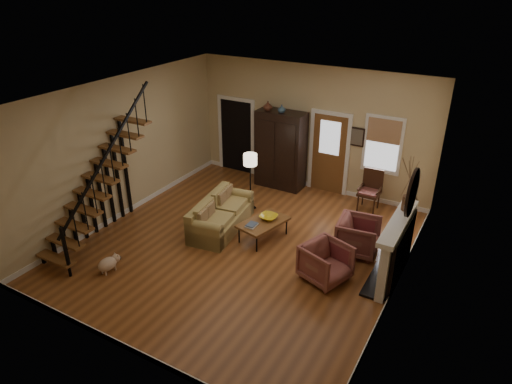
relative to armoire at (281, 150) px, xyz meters
The scene contains 15 objects.
room 1.49m from the armoire, 78.37° to the right, with size 7.00×7.33×3.30m.
staircase 4.94m from the armoire, 115.05° to the right, with size 0.94×2.80×3.20m, color brown, non-canonical shape.
fireplace 4.67m from the armoire, 34.69° to the right, with size 0.33×1.95×2.30m.
armoire is the anchor object (origin of this frame).
vase_a 1.23m from the armoire, 164.05° to the right, with size 0.24×0.24×0.25m, color #4C2619.
vase_b 1.16m from the armoire, 63.43° to the right, with size 0.20×0.20×0.21m, color #334C60.
sofa 2.84m from the armoire, 92.21° to the right, with size 0.84×1.94×0.72m, color #A18749, non-canonical shape.
coffee_table 2.95m from the armoire, 70.67° to the right, with size 0.66×1.13×0.43m, color brown, non-canonical shape.
bowl 2.76m from the armoire, 68.61° to the right, with size 0.39×0.39×0.09m, color gold.
books 3.13m from the armoire, 74.63° to the right, with size 0.21×0.28×0.05m, color beige, non-canonical shape.
armchair_left 4.37m from the armoire, 51.52° to the right, with size 0.80×0.82×0.75m, color maroon.
armchair_right 3.69m from the armoire, 36.46° to the right, with size 0.82×0.85×0.77m, color maroon.
floor_lamp 1.60m from the armoire, 91.12° to the right, with size 0.33×0.33×1.45m, color black, non-canonical shape.
side_chair 2.61m from the armoire, ahead, with size 0.54×0.54×1.02m, color #371E11, non-canonical shape.
dog 5.47m from the armoire, 102.01° to the right, with size 0.26×0.44×0.32m, color #D6B292, non-canonical shape.
Camera 1 is at (4.38, -7.15, 5.39)m, focal length 32.00 mm.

